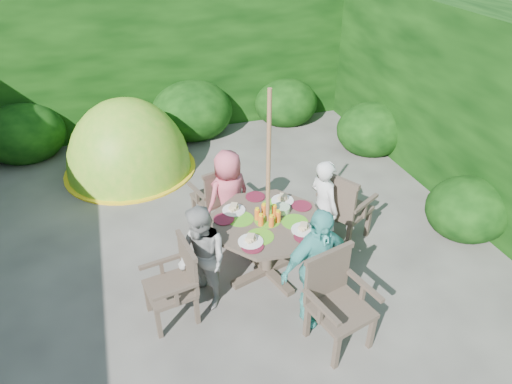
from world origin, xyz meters
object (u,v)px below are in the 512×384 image
object	(u,v)px
garden_chair_back	(217,195)
child_front	(316,268)
patio_table	(268,229)
garden_chair_right	(342,206)
garden_chair_front	(336,299)
child_left	(202,259)
child_back	(229,197)
dome_tent	(131,170)
parasol_pole	(268,192)
child_right	(323,207)
garden_chair_left	(176,282)

from	to	relation	value
garden_chair_back	child_front	bearing A→B (deg)	90.06
patio_table	garden_chair_right	size ratio (longest dim) A/B	1.67
garden_chair_right	garden_chair_front	distance (m)	1.54
child_left	child_back	size ratio (longest dim) A/B	0.98
patio_table	garden_chair_back	xyz separation A→B (m)	(-0.31, 1.06, -0.16)
garden_chair_right	dome_tent	size ratio (longest dim) A/B	0.41
child_left	garden_chair_front	bearing A→B (deg)	29.67
garden_chair_right	child_back	distance (m)	1.37
child_left	child_back	world-z (taller)	child_back
parasol_pole	patio_table	bearing A→B (deg)	29.16
patio_table	garden_chair_back	distance (m)	1.11
child_front	patio_table	bearing A→B (deg)	94.99
child_right	garden_chair_right	bearing A→B (deg)	-91.64
child_left	child_front	xyz separation A→B (m)	(0.99, -0.54, 0.07)
patio_table	garden_chair_right	distance (m)	1.10
garden_chair_back	garden_chair_front	xyz separation A→B (m)	(0.62, -2.11, 0.04)
dome_tent	parasol_pole	bearing A→B (deg)	-67.45
patio_table	dome_tent	xyz separation A→B (m)	(-1.28, 2.87, -0.62)
garden_chair_left	garden_chair_right	bearing A→B (deg)	96.88
patio_table	child_left	world-z (taller)	child_left
garden_chair_back	dome_tent	distance (m)	2.11
garden_chair_left	garden_chair_back	bearing A→B (deg)	142.30
child_right	dome_tent	bearing A→B (deg)	23.14
garden_chair_left	child_front	world-z (taller)	child_front
parasol_pole	child_right	size ratio (longest dim) A/B	1.83
child_left	dome_tent	distance (m)	3.20
child_right	child_front	world-z (taller)	child_front
patio_table	child_right	world-z (taller)	child_right
patio_table	child_left	size ratio (longest dim) A/B	1.33
garden_chair_left	child_left	xyz separation A→B (m)	(0.29, 0.09, 0.14)
garden_chair_right	child_back	world-z (taller)	child_back
garden_chair_front	garden_chair_right	bearing A→B (deg)	46.95
garden_chair_right	child_right	distance (m)	0.32
child_left	child_right	bearing A→B (deg)	83.48
patio_table	child_back	bearing A→B (deg)	106.66
child_left	child_front	bearing A→B (deg)	38.48
patio_table	dome_tent	size ratio (longest dim) A/B	0.68
patio_table	garden_chair_front	world-z (taller)	garden_chair_front
garden_chair_front	child_front	bearing A→B (deg)	92.99
garden_chair_right	child_right	bearing A→B (deg)	73.97
child_back	child_front	distance (m)	1.60
patio_table	child_right	size ratio (longest dim) A/B	1.30
patio_table	parasol_pole	bearing A→B (deg)	-150.84
dome_tent	patio_table	bearing A→B (deg)	-67.37
child_back	garden_chair_right	bearing A→B (deg)	139.97
garden_chair_back	child_back	size ratio (longest dim) A/B	0.71
child_right	patio_table	bearing A→B (deg)	91.76
garden_chair_left	garden_chair_back	xyz separation A→B (m)	(0.75, 1.38, 0.01)
parasol_pole	child_back	world-z (taller)	parasol_pole
garden_chair_left	garden_chair_back	world-z (taller)	garden_chair_back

